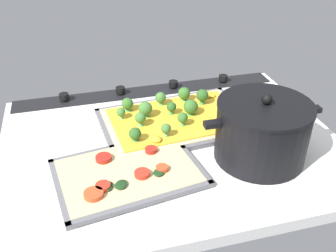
% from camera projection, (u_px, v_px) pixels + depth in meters
% --- Properties ---
extents(ground_plane, '(0.83, 0.63, 0.03)m').
position_uv_depth(ground_plane, '(171.00, 146.00, 0.96)').
color(ground_plane, silver).
extents(stove_control_panel, '(0.80, 0.07, 0.03)m').
position_uv_depth(stove_control_panel, '(147.00, 90.00, 1.18)').
color(stove_control_panel, black).
rests_on(stove_control_panel, ground_plane).
extents(baking_tray_front, '(0.41, 0.29, 0.01)m').
position_uv_depth(baking_tray_front, '(177.00, 122.00, 1.02)').
color(baking_tray_front, slate).
rests_on(baking_tray_front, ground_plane).
extents(broccoli_pizza, '(0.39, 0.27, 0.06)m').
position_uv_depth(broccoli_pizza, '(175.00, 116.00, 1.02)').
color(broccoli_pizza, beige).
rests_on(broccoli_pizza, baking_tray_front).
extents(baking_tray_back, '(0.34, 0.26, 0.01)m').
position_uv_depth(baking_tray_back, '(128.00, 174.00, 0.84)').
color(baking_tray_back, slate).
rests_on(baking_tray_back, ground_plane).
extents(veggie_pizza_back, '(0.31, 0.23, 0.02)m').
position_uv_depth(veggie_pizza_back, '(127.00, 172.00, 0.83)').
color(veggie_pizza_back, '#D1BA83').
rests_on(veggie_pizza_back, baking_tray_back).
extents(cooking_pot, '(0.28, 0.21, 0.16)m').
position_uv_depth(cooking_pot, '(262.00, 131.00, 0.86)').
color(cooking_pot, black).
rests_on(cooking_pot, ground_plane).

